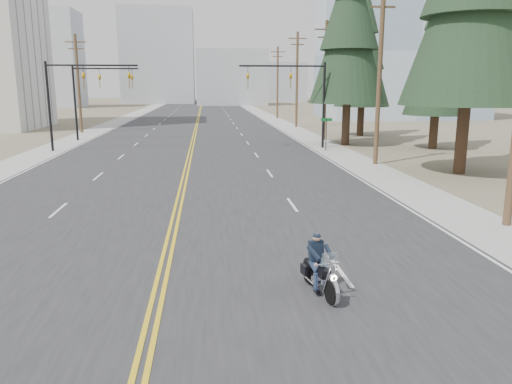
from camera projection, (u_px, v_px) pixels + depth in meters
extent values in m
plane|color=#776D56|center=(145.00, 354.00, 9.84)|extent=(400.00, 400.00, 0.00)
cube|color=#303033|center=(198.00, 119.00, 77.94)|extent=(20.00, 200.00, 0.01)
cube|color=#A5A5A0|center=(123.00, 119.00, 76.84)|extent=(3.00, 200.00, 0.01)
cube|color=#A5A5A0|center=(271.00, 118.00, 79.04)|extent=(3.00, 200.00, 0.01)
cylinder|color=black|center=(49.00, 107.00, 39.18)|extent=(0.20, 0.20, 7.00)
cylinder|color=black|center=(92.00, 65.00, 38.84)|extent=(7.00, 0.14, 0.14)
imported|color=#BF8C0C|center=(83.00, 74.00, 38.91)|extent=(0.21, 0.26, 1.30)
imported|color=#BF8C0C|center=(129.00, 74.00, 39.25)|extent=(0.21, 0.26, 1.30)
cylinder|color=black|center=(324.00, 106.00, 41.29)|extent=(0.20, 0.20, 7.00)
cylinder|color=black|center=(282.00, 66.00, 40.28)|extent=(7.00, 0.14, 0.14)
imported|color=#BF8C0C|center=(291.00, 74.00, 40.48)|extent=(0.21, 0.26, 1.30)
imported|color=#BF8C0C|center=(248.00, 74.00, 40.15)|extent=(0.21, 0.26, 1.30)
cylinder|color=black|center=(75.00, 103.00, 46.96)|extent=(0.20, 0.20, 7.00)
cylinder|color=black|center=(106.00, 68.00, 46.58)|extent=(6.00, 0.14, 0.14)
imported|color=#BF8C0C|center=(99.00, 76.00, 46.66)|extent=(0.21, 0.26, 1.30)
imported|color=#BF8C0C|center=(132.00, 76.00, 46.94)|extent=(0.21, 0.26, 1.30)
cylinder|color=black|center=(326.00, 135.00, 39.79)|extent=(0.06, 0.06, 2.60)
cube|color=#0C5926|center=(327.00, 120.00, 39.53)|extent=(0.90, 0.03, 0.25)
cylinder|color=brown|center=(379.00, 76.00, 32.20)|extent=(0.30, 0.30, 11.50)
cube|color=brown|center=(383.00, 7.00, 31.31)|extent=(1.60, 0.12, 0.12)
cylinder|color=brown|center=(325.00, 82.00, 46.85)|extent=(0.30, 0.30, 11.00)
cube|color=brown|center=(327.00, 29.00, 45.86)|extent=(2.20, 0.12, 0.12)
cube|color=brown|center=(327.00, 37.00, 46.01)|extent=(1.60, 0.12, 0.12)
cylinder|color=brown|center=(297.00, 80.00, 61.39)|extent=(0.30, 0.30, 11.50)
cube|color=brown|center=(298.00, 38.00, 60.35)|extent=(2.20, 0.12, 0.12)
cube|color=brown|center=(298.00, 44.00, 60.50)|extent=(1.60, 0.12, 0.12)
cylinder|color=brown|center=(278.00, 83.00, 77.98)|extent=(0.30, 0.30, 11.00)
cube|color=brown|center=(278.00, 52.00, 76.99)|extent=(2.20, 0.12, 0.12)
cube|color=brown|center=(278.00, 57.00, 77.14)|extent=(1.60, 0.12, 0.12)
cylinder|color=brown|center=(78.00, 84.00, 54.23)|extent=(0.30, 0.30, 10.50)
cube|color=brown|center=(75.00, 42.00, 53.30)|extent=(2.20, 0.12, 0.12)
cube|color=brown|center=(76.00, 49.00, 53.45)|extent=(1.60, 0.12, 0.12)
cube|color=#9EB5CC|center=(400.00, 54.00, 78.91)|extent=(24.00, 16.00, 20.00)
cube|color=#B7BCC6|center=(49.00, 59.00, 116.05)|extent=(14.00, 12.00, 22.00)
cube|color=#ADB2B7|center=(231.00, 78.00, 130.75)|extent=(18.00, 14.00, 14.00)
cube|color=#B7BCC6|center=(368.00, 69.00, 118.80)|extent=(16.00, 12.00, 18.00)
cube|color=#ADB2B7|center=(158.00, 57.00, 142.16)|extent=(20.00, 15.00, 26.00)
cube|color=#B7BCC6|center=(281.00, 82.00, 156.91)|extent=(14.00, 14.00, 12.00)
cube|color=#ADB2B7|center=(8.00, 74.00, 129.84)|extent=(12.00, 12.00, 16.00)
cylinder|color=#382619|center=(462.00, 140.00, 29.56)|extent=(0.78, 0.78, 4.04)
cylinder|color=#382619|center=(434.00, 132.00, 41.27)|extent=(0.61, 0.61, 2.80)
cone|color=black|center=(439.00, 62.00, 40.09)|extent=(5.24, 5.24, 8.39)
cone|color=black|center=(441.00, 31.00, 39.59)|extent=(3.93, 3.93, 6.29)
cone|color=black|center=(443.00, 0.00, 39.09)|extent=(2.62, 2.62, 4.47)
cylinder|color=#382619|center=(346.00, 124.00, 43.80)|extent=(0.64, 0.64, 3.65)
cone|color=black|center=(349.00, 38.00, 42.27)|extent=(6.57, 6.57, 10.95)
cylinder|color=#382619|center=(360.00, 121.00, 51.84)|extent=(0.71, 0.71, 3.03)
cone|color=black|center=(363.00, 61.00, 50.57)|extent=(5.65, 5.65, 9.09)
cone|color=black|center=(364.00, 35.00, 50.03)|extent=(4.24, 4.24, 6.82)
cone|color=black|center=(365.00, 7.00, 49.49)|extent=(2.83, 2.83, 4.85)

